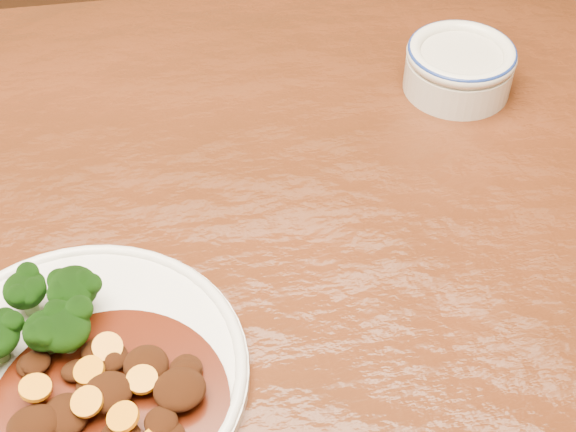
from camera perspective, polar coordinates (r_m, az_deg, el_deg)
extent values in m
cube|color=#4F200E|center=(0.68, -9.29, -5.87)|extent=(1.59, 1.05, 0.04)
cylinder|color=white|center=(0.62, -14.69, -11.03)|extent=(0.25, 0.25, 0.01)
torus|color=white|center=(0.61, -14.79, -10.74)|extent=(0.25, 0.25, 0.01)
cylinder|color=#648A47|center=(0.62, -15.27, -8.81)|extent=(0.01, 0.01, 0.01)
ellipsoid|color=black|center=(0.60, -15.62, -7.72)|extent=(0.04, 0.04, 0.03)
cylinder|color=#648A47|center=(0.64, -14.70, -6.08)|extent=(0.01, 0.01, 0.01)
ellipsoid|color=black|center=(0.62, -15.02, -4.97)|extent=(0.04, 0.04, 0.03)
cylinder|color=#648A47|center=(0.63, -19.74, -9.05)|extent=(0.01, 0.01, 0.01)
cylinder|color=#648A47|center=(0.65, -17.86, -6.02)|extent=(0.01, 0.01, 0.01)
ellipsoid|color=black|center=(0.64, -18.21, -5.01)|extent=(0.03, 0.03, 0.03)
cylinder|color=#648A47|center=(0.62, -16.52, -8.80)|extent=(0.01, 0.01, 0.01)
ellipsoid|color=black|center=(0.61, -16.87, -7.80)|extent=(0.03, 0.03, 0.03)
cylinder|color=#4A1607|center=(0.59, -12.58, -13.17)|extent=(0.17, 0.17, 0.00)
ellipsoid|color=black|center=(0.61, -13.46, -9.34)|extent=(0.02, 0.02, 0.01)
ellipsoid|color=black|center=(0.59, -7.25, -10.75)|extent=(0.02, 0.03, 0.01)
ellipsoid|color=black|center=(0.56, -9.01, -14.28)|extent=(0.02, 0.02, 0.01)
ellipsoid|color=black|center=(0.62, -17.91, -10.05)|extent=(0.02, 0.02, 0.01)
ellipsoid|color=black|center=(0.60, -14.81, -10.59)|extent=(0.02, 0.02, 0.01)
ellipsoid|color=black|center=(0.58, -15.55, -13.48)|extent=(0.03, 0.03, 0.02)
ellipsoid|color=black|center=(0.57, -7.71, -12.12)|extent=(0.04, 0.03, 0.02)
ellipsoid|color=black|center=(0.59, -10.07, -10.39)|extent=(0.03, 0.03, 0.02)
ellipsoid|color=black|center=(0.58, -7.32, -10.88)|extent=(0.02, 0.02, 0.01)
ellipsoid|color=black|center=(0.59, -13.78, -11.67)|extent=(0.02, 0.02, 0.01)
ellipsoid|color=black|center=(0.60, -12.54, -9.77)|extent=(0.03, 0.03, 0.01)
ellipsoid|color=black|center=(0.60, -17.53, -11.36)|extent=(0.02, 0.02, 0.01)
ellipsoid|color=black|center=(0.58, -12.66, -12.11)|extent=(0.03, 0.03, 0.02)
ellipsoid|color=black|center=(0.61, -17.50, -9.89)|extent=(0.02, 0.02, 0.01)
ellipsoid|color=black|center=(0.58, -17.62, -13.94)|extent=(0.04, 0.03, 0.02)
cylinder|color=orange|center=(0.59, -17.53, -11.57)|extent=(0.03, 0.03, 0.01)
cylinder|color=orange|center=(0.56, -11.66, -13.82)|extent=(0.03, 0.03, 0.01)
cylinder|color=orange|center=(0.58, -10.33, -11.37)|extent=(0.03, 0.03, 0.01)
cylinder|color=orange|center=(0.57, -14.10, -12.69)|extent=(0.02, 0.02, 0.01)
cylinder|color=orange|center=(0.59, -13.97, -10.61)|extent=(0.03, 0.03, 0.01)
cylinder|color=orange|center=(0.60, -12.72, -9.08)|extent=(0.03, 0.03, 0.01)
cylinder|color=silver|center=(0.85, 11.99, 9.84)|extent=(0.11, 0.11, 0.04)
cylinder|color=silver|center=(0.84, 12.21, 11.02)|extent=(0.08, 0.08, 0.01)
torus|color=silver|center=(0.84, 12.25, 11.22)|extent=(0.11, 0.11, 0.01)
torus|color=navy|center=(0.84, 12.29, 11.43)|extent=(0.11, 0.11, 0.01)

